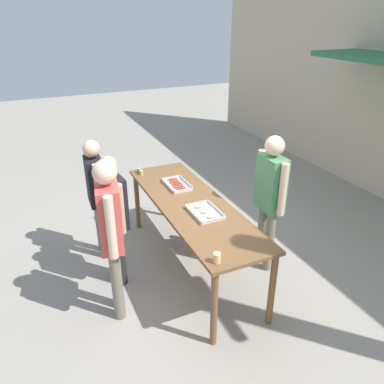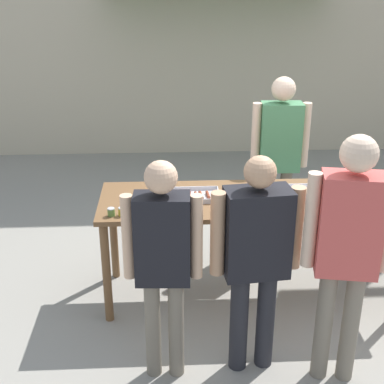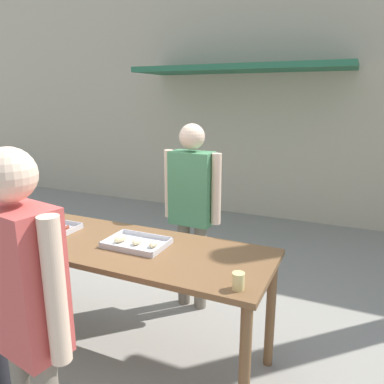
{
  "view_description": "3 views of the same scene",
  "coord_description": "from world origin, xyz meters",
  "views": [
    {
      "loc": [
        3.66,
        -1.68,
        3.04
      ],
      "look_at": [
        0.0,
        0.0,
        1.09
      ],
      "focal_mm": 35.0,
      "sensor_mm": 36.0,
      "label": 1
    },
    {
      "loc": [
        -0.75,
        -4.06,
        2.74
      ],
      "look_at": [
        -0.54,
        0.03,
        0.99
      ],
      "focal_mm": 50.0,
      "sensor_mm": 36.0,
      "label": 2
    },
    {
      "loc": [
        1.73,
        -2.16,
        2.01
      ],
      "look_at": [
        0.36,
        0.87,
        1.15
      ],
      "focal_mm": 35.0,
      "sensor_mm": 36.0,
      "label": 3
    }
  ],
  "objects": [
    {
      "name": "condiment_jar_mustard",
      "position": [
        -1.18,
        -0.29,
        0.97
      ],
      "size": [
        0.06,
        0.06,
        0.07
      ],
      "color": "#567A38",
      "rests_on": "serving_table"
    },
    {
      "name": "ground_plane",
      "position": [
        0.0,
        0.0,
        0.0
      ],
      "size": [
        24.0,
        24.0,
        0.0
      ],
      "primitive_type": "plane",
      "color": "gray"
    },
    {
      "name": "beer_cup",
      "position": [
        1.18,
        -0.29,
        0.99
      ],
      "size": [
        0.07,
        0.07,
        0.1
      ],
      "color": "#DBC67A",
      "rests_on": "serving_table"
    },
    {
      "name": "food_tray_buns",
      "position": [
        0.29,
        0.03,
        0.96
      ],
      "size": [
        0.45,
        0.31,
        0.06
      ],
      "color": "silver",
      "rests_on": "serving_table"
    },
    {
      "name": "person_customer_waiting_in_line",
      "position": [
        -0.16,
        -0.94,
        0.97
      ],
      "size": [
        0.63,
        0.29,
        1.64
      ],
      "rotation": [
        0.0,
        0.0,
        3.25
      ],
      "color": "#232328",
      "rests_on": "ground"
    },
    {
      "name": "person_server_behind_table",
      "position": [
        0.36,
        0.87,
        1.07
      ],
      "size": [
        0.57,
        0.23,
        1.78
      ],
      "rotation": [
        0.0,
        0.0,
        -0.03
      ],
      "color": "#756B5B",
      "rests_on": "ground"
    },
    {
      "name": "condiment_jar_ketchup",
      "position": [
        -1.1,
        -0.29,
        0.97
      ],
      "size": [
        0.06,
        0.06,
        0.07
      ],
      "color": "gold",
      "rests_on": "serving_table"
    },
    {
      "name": "serving_table",
      "position": [
        0.0,
        0.0,
        0.84
      ],
      "size": [
        2.62,
        0.81,
        0.94
      ],
      "color": "brown",
      "rests_on": "ground"
    },
    {
      "name": "person_customer_holding_hotdog",
      "position": [
        -0.78,
        -0.99,
        0.99
      ],
      "size": [
        0.52,
        0.22,
        1.64
      ],
      "rotation": [
        0.0,
        0.0,
        3.09
      ],
      "color": "#756B5B",
      "rests_on": "ground"
    },
    {
      "name": "food_tray_sausages",
      "position": [
        -0.54,
        0.03,
        0.95
      ],
      "size": [
        0.46,
        0.28,
        0.04
      ],
      "color": "silver",
      "rests_on": "serving_table"
    },
    {
      "name": "person_customer_with_cup",
      "position": [
        0.41,
        -1.08,
        1.09
      ],
      "size": [
        0.57,
        0.29,
        1.81
      ],
      "rotation": [
        0.0,
        0.0,
        2.96
      ],
      "color": "#756B5B",
      "rests_on": "ground"
    }
  ]
}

